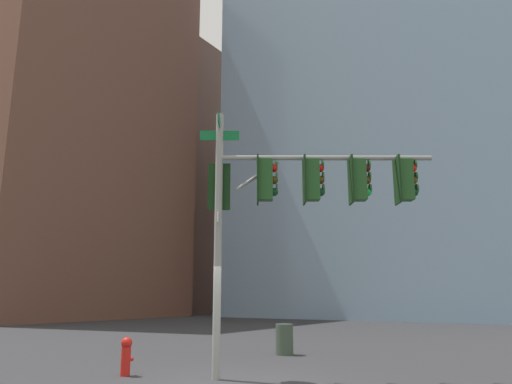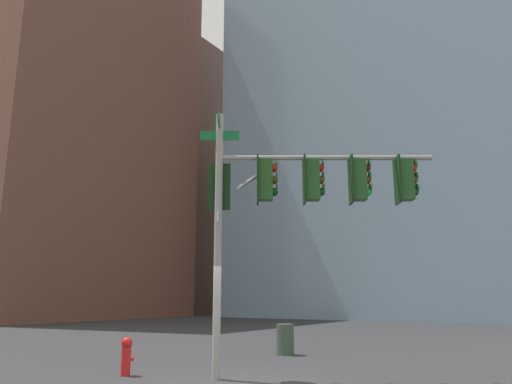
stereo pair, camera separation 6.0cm
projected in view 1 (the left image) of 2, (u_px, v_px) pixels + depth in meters
The scene contains 7 objects.
ground_plane at pixel (231, 382), 10.52m from camera, with size 200.00×200.00×0.00m, color #2D2D30.
signal_pole_assembly at pixel (295, 190), 11.80m from camera, with size 3.34×4.83×6.26m.
fire_hydrant at pixel (126, 355), 11.42m from camera, with size 0.34×0.26×0.87m.
litter_bin at pixel (284, 339), 15.54m from camera, with size 0.56×0.56×0.95m, color #384738.
building_brick_nearside at pixel (47, 129), 47.49m from camera, with size 19.75×21.46×35.69m, color brown.
building_brick_midblock at pixel (380, 150), 58.59m from camera, with size 20.99×18.24×38.33m, color brown.
building_brick_farside at pixel (122, 175), 57.36m from camera, with size 19.60×19.62×31.68m, color brown.
Camera 1 is at (-9.13, -6.43, 1.80)m, focal length 34.17 mm.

